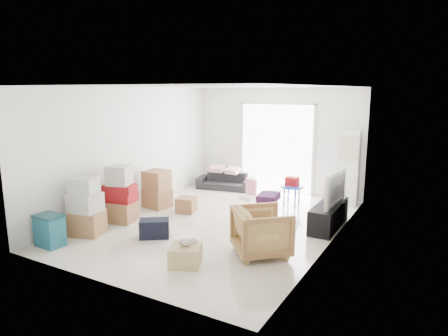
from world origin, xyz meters
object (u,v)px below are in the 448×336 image
television (329,200)px  armchair (262,229)px  storage_bins (50,230)px  tv_console (329,216)px  sofa (225,178)px  ac_tower (349,167)px  kids_table (292,185)px  wood_crate (185,255)px  ottoman (268,211)px

television → armchair: size_ratio=1.31×
storage_bins → tv_console: bearing=40.2°
sofa → armchair: bearing=-63.8°
ac_tower → kids_table: ac_tower is taller
tv_console → kids_table: (-1.16, 1.12, 0.24)m
tv_console → wood_crate: 3.13m
television → kids_table: size_ratio=1.69×
ac_tower → kids_table: bearing=-147.4°
ottoman → television: bearing=5.6°
tv_console → sofa: size_ratio=0.95×
sofa → television: bearing=-38.1°
ottoman → armchair: bearing=-70.1°
wood_crate → armchair: bearing=47.5°
sofa → wood_crate: sofa is taller
armchair → kids_table: 3.02m
tv_console → storage_bins: storage_bins is taller
storage_bins → kids_table: bearing=58.2°
ac_tower → television: bearing=-88.4°
television → kids_table: kids_table is taller
ottoman → sofa: bearing=138.5°
wood_crate → television: bearing=62.5°
ac_tower → ottoman: bearing=-121.1°
television → wood_crate: size_ratio=2.43×
ottoman → kids_table: bearing=87.3°
tv_console → storage_bins: size_ratio=2.55×
television → wood_crate: (-1.44, -2.78, -0.39)m
tv_console → wood_crate: tv_console is taller
ac_tower → television: size_ratio=1.56×
ac_tower → sofa: ac_tower is taller
television → storage_bins: television is taller
sofa → ottoman: sofa is taller
armchair → kids_table: bearing=-31.3°
ottoman → wood_crate: size_ratio=0.79×
sofa → ottoman: 2.72m
kids_table → tv_console: bearing=-43.8°
tv_console → ottoman: size_ratio=3.90×
sofa → wood_crate: bearing=-78.7°
armchair → wood_crate: bearing=95.4°
television → ottoman: 1.28m
sofa → wood_crate: (1.81, -4.46, -0.14)m
ac_tower → storage_bins: (-3.85, -5.13, -0.60)m
sofa → ottoman: bearing=-52.3°
ottoman → kids_table: kids_table is taller
sofa → storage_bins: (-0.64, -4.98, -0.01)m
storage_bins → ac_tower: bearing=53.1°
ottoman → storage_bins: bearing=-130.1°
wood_crate → tv_console: bearing=62.5°
ottoman → wood_crate: ottoman is taller
armchair → tv_console: bearing=-60.0°
armchair → ac_tower: bearing=-50.6°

